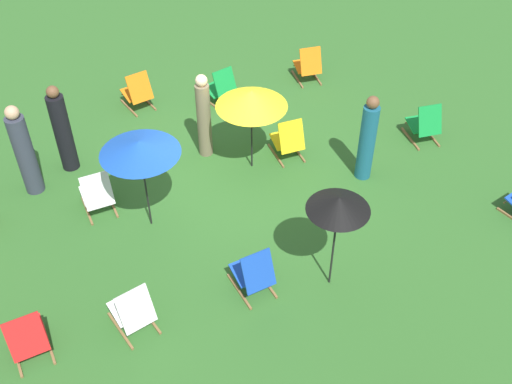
{
  "coord_description": "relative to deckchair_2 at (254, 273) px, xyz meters",
  "views": [
    {
      "loc": [
        2.76,
        8.33,
        7.25
      ],
      "look_at": [
        0.0,
        1.2,
        0.5
      ],
      "focal_mm": 42.78,
      "sensor_mm": 36.0,
      "label": 1
    }
  ],
  "objects": [
    {
      "name": "umbrella_1",
      "position": [
        -1.04,
        -2.8,
        1.13
      ],
      "size": [
        1.27,
        1.27,
        1.65
      ],
      "color": "black",
      "rests_on": "ground"
    },
    {
      "name": "person_2",
      "position": [
        -0.36,
        -3.5,
        0.46
      ],
      "size": [
        0.37,
        0.37,
        1.72
      ],
      "rotation": [
        0.0,
        0.0,
        5.64
      ],
      "color": "#72664C",
      "rests_on": "ground"
    },
    {
      "name": "deckchair_2",
      "position": [
        0.0,
        0.0,
        0.0
      ],
      "size": [
        0.57,
        0.82,
        0.83
      ],
      "rotation": [
        0.0,
        0.0,
        0.13
      ],
      "color": "olive",
      "rests_on": "ground"
    },
    {
      "name": "umbrella_0",
      "position": [
        1.11,
        -1.97,
        1.25
      ],
      "size": [
        1.26,
        1.26,
        1.73
      ],
      "color": "black",
      "rests_on": "ground"
    },
    {
      "name": "deckchair_5",
      "position": [
        1.82,
        0.03,
        0.0
      ],
      "size": [
        0.66,
        0.86,
        0.83
      ],
      "rotation": [
        0.0,
        0.0,
        0.26
      ],
      "color": "olive",
      "rests_on": "ground"
    },
    {
      "name": "person_1",
      "position": [
        2.84,
        -3.58,
        0.47
      ],
      "size": [
        0.46,
        0.46,
        1.78
      ],
      "rotation": [
        0.0,
        0.0,
        5.46
      ],
      "color": "#333847",
      "rests_on": "ground"
    },
    {
      "name": "deckchair_9",
      "position": [
        0.49,
        -5.54,
        0.0
      ],
      "size": [
        0.64,
        0.85,
        0.83
      ],
      "rotation": [
        0.0,
        0.0,
        0.24
      ],
      "color": "olive",
      "rests_on": "ground"
    },
    {
      "name": "deckchair_7",
      "position": [
        -3.32,
        -5.25,
        0.0
      ],
      "size": [
        0.54,
        0.8,
        0.83
      ],
      "rotation": [
        0.0,
        0.0,
        -0.09
      ],
      "color": "olive",
      "rests_on": "ground"
    },
    {
      "name": "deckchair_10",
      "position": [
        3.24,
        -0.04,
        0.0
      ],
      "size": [
        0.56,
        0.81,
        0.83
      ],
      "rotation": [
        0.0,
        0.0,
        0.11
      ],
      "color": "olive",
      "rests_on": "ground"
    },
    {
      "name": "person_0",
      "position": [
        -2.85,
        -1.8,
        0.45
      ],
      "size": [
        0.41,
        0.41,
        1.71
      ],
      "rotation": [
        0.0,
        0.0,
        5.59
      ],
      "color": "#195972",
      "rests_on": "ground"
    },
    {
      "name": "deckchair_13",
      "position": [
        -4.49,
        -2.36,
        0.0
      ],
      "size": [
        0.55,
        0.8,
        0.83
      ],
      "rotation": [
        0.0,
        0.0,
        -0.1
      ],
      "color": "olive",
      "rests_on": "ground"
    },
    {
      "name": "deckchair_14",
      "position": [
        -1.79,
        -2.85,
        0.0
      ],
      "size": [
        0.48,
        0.76,
        0.83
      ],
      "rotation": [
        0.0,
        0.0,
        0.0
      ],
      "color": "olive",
      "rests_on": "ground"
    },
    {
      "name": "ground_plane",
      "position": [
        -0.64,
        -2.75,
        -0.37
      ],
      "size": [
        40.0,
        40.0,
        0.0
      ],
      "primitive_type": "plane",
      "color": "#2D6026"
    },
    {
      "name": "deckchair_4",
      "position": [
        -1.21,
        -5.05,
        0.0
      ],
      "size": [
        0.67,
        0.86,
        0.83
      ],
      "rotation": [
        0.0,
        0.0,
        0.29
      ],
      "color": "olive",
      "rests_on": "ground"
    },
    {
      "name": "umbrella_2",
      "position": [
        -1.14,
        0.28,
        1.26
      ],
      "size": [
        0.9,
        0.9,
        1.75
      ],
      "color": "black",
      "rests_on": "ground"
    },
    {
      "name": "deckchair_3",
      "position": [
        1.85,
        -2.61,
        0.0
      ],
      "size": [
        0.53,
        0.79,
        0.83
      ],
      "rotation": [
        0.0,
        0.0,
        0.07
      ],
      "color": "olive",
      "rests_on": "ground"
    },
    {
      "name": "person_3",
      "position": [
        2.14,
        -4.01,
        0.46
      ],
      "size": [
        0.34,
        0.34,
        1.75
      ],
      "rotation": [
        0.0,
        0.0,
        4.8
      ],
      "color": "black",
      "rests_on": "ground"
    }
  ]
}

